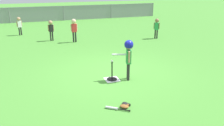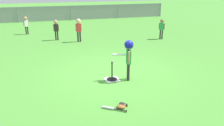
{
  "view_description": "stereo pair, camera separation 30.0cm",
  "coord_description": "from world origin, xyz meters",
  "views": [
    {
      "loc": [
        -2.32,
        -6.73,
        2.87
      ],
      "look_at": [
        -0.19,
        -0.51,
        0.55
      ],
      "focal_mm": 36.52,
      "sensor_mm": 36.0,
      "label": 1
    },
    {
      "loc": [
        -2.04,
        -6.82,
        2.87
      ],
      "look_at": [
        -0.19,
        -0.51,
        0.55
      ],
      "focal_mm": 36.52,
      "sensor_mm": 36.0,
      "label": 2
    }
  ],
  "objects": [
    {
      "name": "batter_child",
      "position": [
        0.28,
        -0.66,
        0.9
      ],
      "size": [
        0.63,
        0.35,
        1.26
      ],
      "color": "#262626",
      "rests_on": "ground_plane"
    },
    {
      "name": "fielder_deep_left",
      "position": [
        3.88,
        3.99,
        0.69
      ],
      "size": [
        0.25,
        0.24,
        1.08
      ],
      "color": "#262626",
      "rests_on": "ground_plane"
    },
    {
      "name": "spare_bat_silver",
      "position": [
        -0.72,
        -2.22,
        0.03
      ],
      "size": [
        0.53,
        0.4,
        0.06
      ],
      "color": "silver",
      "rests_on": "ground_plane"
    },
    {
      "name": "baseball_on_tee",
      "position": [
        -0.19,
        -0.51,
        0.61
      ],
      "size": [
        0.07,
        0.07,
        0.07
      ],
      "primitive_type": "sphere",
      "color": "white",
      "rests_on": "batting_tee"
    },
    {
      "name": "home_plate",
      "position": [
        -0.19,
        -0.51,
        0.0
      ],
      "size": [
        0.44,
        0.44,
        0.01
      ],
      "primitive_type": "cube",
      "color": "white",
      "rests_on": "ground_plane"
    },
    {
      "name": "batting_tee",
      "position": [
        -0.19,
        -0.51,
        0.08
      ],
      "size": [
        0.32,
        0.32,
        0.58
      ],
      "color": "black",
      "rests_on": "ground_plane"
    },
    {
      "name": "glove_near_bats",
      "position": [
        -0.46,
        -2.22,
        0.04
      ],
      "size": [
        0.27,
        0.27,
        0.07
      ],
      "color": "brown",
      "rests_on": "ground_plane"
    },
    {
      "name": "glove_by_plate",
      "position": [
        -0.39,
        -2.14,
        0.04
      ],
      "size": [
        0.2,
        0.24,
        0.07
      ],
      "color": "black",
      "rests_on": "ground_plane"
    },
    {
      "name": "ground_plane",
      "position": [
        0.0,
        0.0,
        0.0
      ],
      "size": [
        60.0,
        60.0,
        0.0
      ],
      "primitive_type": "plane",
      "color": "#478C33"
    },
    {
      "name": "fielder_near_right",
      "position": [
        -3.12,
        7.27,
        0.67
      ],
      "size": [
        0.29,
        0.2,
        1.03
      ],
      "color": "#262626",
      "rests_on": "ground_plane"
    },
    {
      "name": "fielder_deep_center",
      "position": [
        -0.45,
        4.62,
        0.76
      ],
      "size": [
        0.35,
        0.23,
        1.18
      ],
      "color": "#262626",
      "rests_on": "ground_plane"
    },
    {
      "name": "outfield_fence",
      "position": [
        0.0,
        11.96,
        0.62
      ],
      "size": [
        16.06,
        0.06,
        1.15
      ],
      "color": "slate",
      "rests_on": "ground_plane"
    },
    {
      "name": "fielder_deep_right",
      "position": [
        -1.53,
        5.3,
        0.68
      ],
      "size": [
        0.31,
        0.21,
        1.06
      ],
      "color": "#262626",
      "rests_on": "ground_plane"
    }
  ]
}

